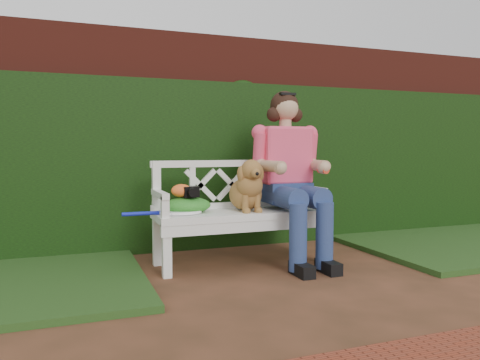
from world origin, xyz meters
name	(u,v)px	position (x,y,z in m)	size (l,w,h in m)	color
ground	(312,290)	(0.00, 0.00, 0.00)	(60.00, 60.00, 0.00)	#392616
brick_wall	(227,142)	(0.00, 1.90, 1.10)	(10.00, 0.30, 2.20)	#5B1E15
ivy_hedge	(234,165)	(0.00, 1.68, 0.85)	(10.00, 0.18, 1.70)	#153A0A
grass_right	(466,241)	(2.40, 0.90, 0.03)	(2.60, 2.00, 0.05)	black
garden_bench	(240,237)	(-0.22, 0.90, 0.24)	(1.58, 0.60, 0.48)	white
seated_woman	(288,173)	(0.23, 0.88, 0.80)	(0.68, 0.90, 1.60)	#DF3B6B
dog	(247,185)	(-0.17, 0.86, 0.71)	(0.31, 0.42, 0.46)	#B17C39
tennis_racket	(177,212)	(-0.80, 0.89, 0.50)	(0.70, 0.29, 0.03)	white
green_bag	(187,205)	(-0.69, 0.92, 0.55)	(0.40, 0.31, 0.14)	green
camera_item	(190,192)	(-0.68, 0.89, 0.66)	(0.14, 0.10, 0.09)	black
baseball_glove	(181,191)	(-0.75, 0.91, 0.67)	(0.18, 0.13, 0.11)	orange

